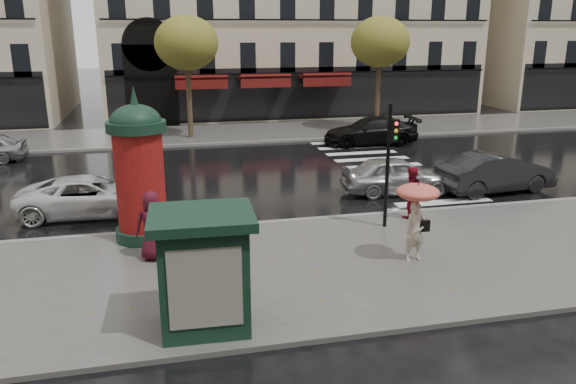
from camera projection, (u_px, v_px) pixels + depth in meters
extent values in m
plane|color=black|center=(311.00, 261.00, 14.92)|extent=(160.00, 160.00, 0.00)
cube|color=#474744|center=(316.00, 266.00, 14.44)|extent=(90.00, 7.00, 0.12)
cube|color=#474744|center=(225.00, 133.00, 32.67)|extent=(90.00, 6.00, 0.12)
cube|color=slate|center=(286.00, 222.00, 17.70)|extent=(90.00, 0.25, 0.14)
cube|color=slate|center=(232.00, 143.00, 29.86)|extent=(90.00, 0.25, 0.14)
cube|color=silver|center=(383.00, 166.00, 25.20)|extent=(3.60, 11.75, 0.01)
cylinder|color=#38281C|center=(189.00, 92.00, 30.59)|extent=(0.28, 0.28, 5.20)
ellipsoid|color=#4E551B|center=(186.00, 43.00, 29.86)|extent=(3.40, 3.40, 2.89)
cylinder|color=#38281C|center=(378.00, 88.00, 32.97)|extent=(0.28, 0.28, 5.20)
ellipsoid|color=#4E551B|center=(380.00, 42.00, 32.24)|extent=(3.40, 3.40, 2.89)
imported|color=beige|center=(415.00, 231.00, 14.45)|extent=(0.61, 0.43, 1.58)
cylinder|color=black|center=(417.00, 212.00, 14.30)|extent=(0.02, 0.02, 1.00)
ellipsoid|color=red|center=(418.00, 192.00, 14.16)|extent=(1.10, 1.10, 0.38)
cone|color=black|center=(419.00, 184.00, 14.09)|extent=(0.04, 0.04, 0.08)
cube|color=black|center=(425.00, 226.00, 14.40)|extent=(0.23, 0.11, 0.30)
imported|color=maroon|center=(410.00, 192.00, 17.75)|extent=(0.86, 0.70, 1.67)
imported|color=#420D1A|center=(153.00, 226.00, 14.50)|extent=(0.91, 0.60, 1.84)
cylinder|color=black|center=(144.00, 233.00, 16.14)|extent=(1.57, 1.57, 0.34)
cylinder|color=maroon|center=(140.00, 180.00, 15.70)|extent=(1.35, 1.35, 2.81)
cylinder|color=black|center=(136.00, 126.00, 15.28)|extent=(1.62, 1.62, 0.28)
ellipsoid|color=black|center=(136.00, 122.00, 15.24)|extent=(1.39, 1.39, 0.98)
cone|color=black|center=(134.00, 95.00, 15.04)|extent=(0.22, 0.22, 0.51)
cylinder|color=black|center=(388.00, 167.00, 16.66)|extent=(0.11, 0.11, 3.75)
cube|color=black|center=(394.00, 130.00, 16.17)|extent=(0.27, 0.23, 0.66)
cube|color=black|center=(204.00, 276.00, 11.11)|extent=(1.76, 1.45, 2.23)
cube|color=black|center=(201.00, 217.00, 10.77)|extent=(2.09, 1.79, 0.19)
imported|color=#B1B1B6|center=(397.00, 175.00, 20.87)|extent=(4.20, 1.96, 1.39)
imported|color=black|center=(496.00, 173.00, 21.05)|extent=(4.64, 2.03, 1.48)
imported|color=silver|center=(90.00, 196.00, 18.43)|extent=(4.70, 2.30, 1.28)
imported|color=black|center=(371.00, 131.00, 29.68)|extent=(5.07, 2.26, 1.44)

